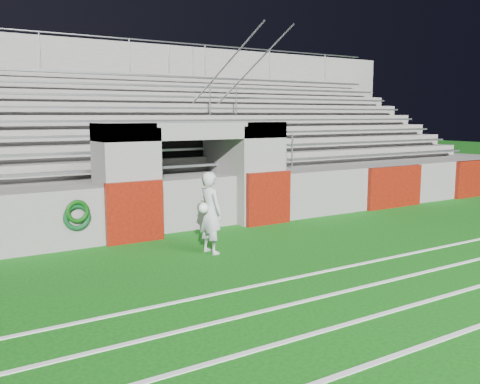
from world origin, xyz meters
TOP-DOWN VIEW (x-y plane):
  - ground at (0.00, 0.00)m, footprint 90.00×90.00m
  - stadium_structure at (0.00, 7.97)m, footprint 26.00×8.48m
  - goalkeeper_with_ball at (-0.87, 1.25)m, footprint 0.59×0.66m
  - hose_coil at (-3.06, 2.93)m, footprint 0.57×0.15m

SIDE VIEW (x-z plane):
  - ground at x=0.00m, z-range 0.00..0.00m
  - hose_coil at x=-3.06m, z-range 0.41..1.07m
  - goalkeeper_with_ball at x=-0.87m, z-range 0.00..1.66m
  - stadium_structure at x=0.00m, z-range -1.22..4.20m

